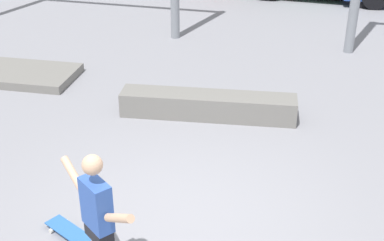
% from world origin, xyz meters
% --- Properties ---
extents(ground_plane, '(36.00, 36.00, 0.00)m').
position_xyz_m(ground_plane, '(0.00, 0.00, 0.00)').
color(ground_plane, gray).
extents(skateboarder, '(1.06, 0.84, 1.50)m').
position_xyz_m(skateboarder, '(-0.52, -1.09, 0.84)').
color(skateboarder, '#DBAD89').
rests_on(skateboarder, ground_plane).
extents(skateboard, '(0.80, 0.54, 0.08)m').
position_xyz_m(skateboard, '(-1.11, -0.56, 0.06)').
color(skateboard, '#2D66B2').
rests_on(skateboard, ground_plane).
extents(grind_box, '(2.87, 0.81, 0.39)m').
position_xyz_m(grind_box, '(-0.32, 2.77, 0.20)').
color(grind_box, slate).
rests_on(grind_box, ground_plane).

